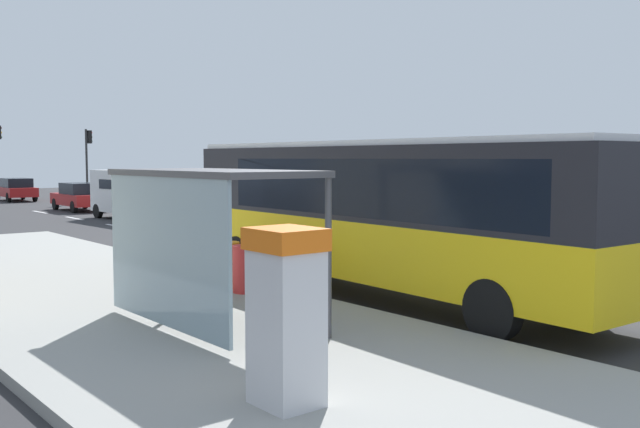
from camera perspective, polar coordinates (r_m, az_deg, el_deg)
ground_plane at (r=26.52m, az=-12.13°, el=-1.84°), size 56.00×92.00×0.04m
sidewalk_platform at (r=13.06m, az=-13.20°, el=-7.89°), size 6.20×30.00×0.18m
lane_stripe_seg_1 at (r=15.14m, az=15.81°, el=-6.56°), size 0.16×2.20×0.01m
lane_stripe_seg_2 at (r=18.42m, az=2.93°, el=-4.44°), size 0.16×2.20×0.01m
lane_stripe_seg_3 at (r=22.34m, az=-5.71°, el=-2.87°), size 0.16×2.20×0.01m
lane_stripe_seg_4 at (r=26.63m, az=-11.66°, el=-1.75°), size 0.16×2.20×0.01m
lane_stripe_seg_5 at (r=31.13m, az=-15.92°, el=-0.94°), size 0.16×2.20×0.01m
lane_stripe_seg_6 at (r=35.76m, az=-19.08°, el=-0.33°), size 0.16×2.20×0.01m
lane_stripe_seg_7 at (r=40.48m, az=-21.52°, el=0.14°), size 0.16×2.20×0.01m
bus at (r=14.68m, az=5.20°, el=0.49°), size 2.86×11.08×3.21m
white_van at (r=34.14m, az=-14.64°, el=1.80°), size 2.23×5.28×2.30m
sedan_near at (r=40.84m, az=-18.70°, el=1.36°), size 1.93×4.44×1.52m
sedan_far at (r=51.81m, az=-23.18°, el=1.85°), size 1.98×4.47×1.52m
ticket_machine at (r=7.77m, az=-2.72°, el=-8.10°), size 0.66×0.76×1.94m
recycling_bin_red at (r=14.35m, az=-5.97°, el=-4.38°), size 0.52×0.52×0.95m
recycling_bin_orange at (r=14.94m, az=-7.45°, el=-4.05°), size 0.52×0.52×0.95m
traffic_light_near_side at (r=48.41m, az=-18.09°, el=4.63°), size 0.49×0.28×4.72m
bus_shelter at (r=11.40m, az=-9.99°, el=0.57°), size 1.80×4.00×2.50m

